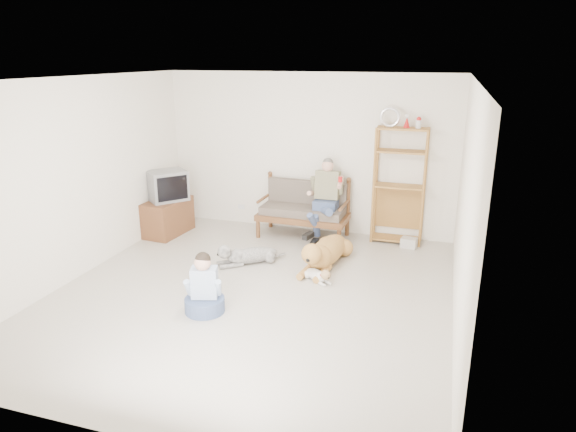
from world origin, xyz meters
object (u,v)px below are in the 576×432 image
(tv_stand, at_px, (167,217))
(golden_retriever, at_px, (324,252))
(loveseat, at_px, (304,208))
(etagere, at_px, (399,185))

(tv_stand, distance_m, golden_retriever, 2.97)
(loveseat, relative_size, etagere, 0.69)
(golden_retriever, bearing_deg, etagere, 63.99)
(etagere, relative_size, golden_retriever, 1.30)
(golden_retriever, bearing_deg, tv_stand, 175.89)
(loveseat, height_order, tv_stand, loveseat)
(loveseat, distance_m, etagere, 1.62)
(etagere, bearing_deg, tv_stand, -168.57)
(tv_stand, bearing_deg, etagere, 16.84)
(loveseat, height_order, golden_retriever, loveseat)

